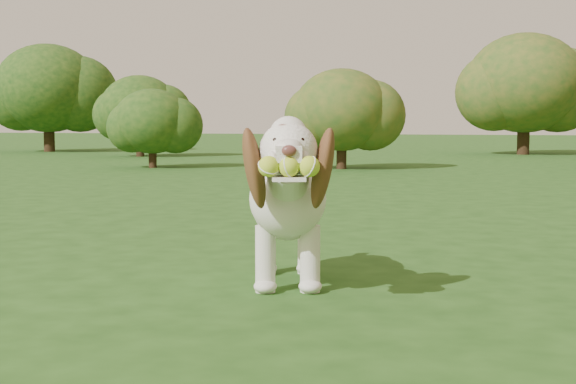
# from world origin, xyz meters

# --- Properties ---
(ground) EXTENTS (80.00, 80.00, 0.00)m
(ground) POSITION_xyz_m (0.00, 0.00, 0.00)
(ground) COLOR #1D4313
(ground) RESTS_ON ground
(dog) EXTENTS (0.57, 1.06, 0.70)m
(dog) POSITION_xyz_m (-0.03, -0.47, 0.37)
(dog) COLOR silver
(dog) RESTS_ON ground
(shrub_a) EXTENTS (1.13, 1.13, 1.17)m
(shrub_a) POSITION_xyz_m (-4.40, 7.18, 0.69)
(shrub_a) COLOR #382314
(shrub_a) RESTS_ON ground
(shrub_g) EXTENTS (2.36, 2.36, 2.44)m
(shrub_g) POSITION_xyz_m (-9.56, 12.38, 1.43)
(shrub_g) COLOR #382314
(shrub_g) RESTS_ON ground
(shrub_i) EXTENTS (2.42, 2.42, 2.51)m
(shrub_i) POSITION_xyz_m (0.82, 13.81, 1.48)
(shrub_i) COLOR #382314
(shrub_i) RESTS_ON ground
(shrub_e) EXTENTS (1.53, 1.53, 1.59)m
(shrub_e) POSITION_xyz_m (-6.37, 10.62, 0.93)
(shrub_e) COLOR #382314
(shrub_e) RESTS_ON ground
(shrub_b) EXTENTS (1.39, 1.39, 1.44)m
(shrub_b) POSITION_xyz_m (-1.66, 7.70, 0.85)
(shrub_b) COLOR #382314
(shrub_b) RESTS_ON ground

